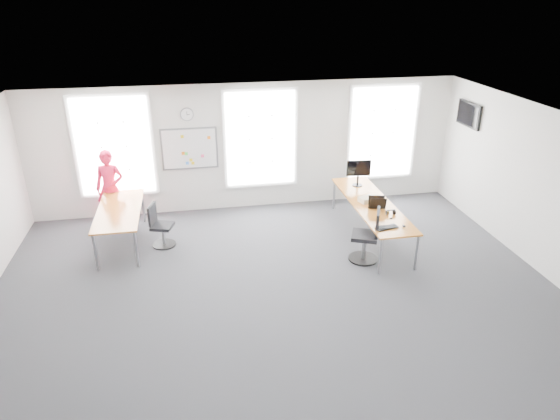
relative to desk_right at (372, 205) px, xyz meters
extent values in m
plane|color=#2A2B2F|center=(-2.36, -1.92, -0.72)|extent=(10.00, 10.00, 0.00)
plane|color=white|center=(-2.36, -1.92, 2.28)|extent=(10.00, 10.00, 0.00)
plane|color=silver|center=(-2.36, 2.08, 0.78)|extent=(10.00, 0.00, 10.00)
plane|color=silver|center=(-2.36, -5.92, 0.78)|extent=(10.00, 0.00, 10.00)
plane|color=silver|center=(2.64, -1.92, 0.78)|extent=(0.00, 10.00, 10.00)
cube|color=white|center=(-5.36, 2.05, 0.98)|extent=(1.60, 0.06, 2.20)
cube|color=white|center=(-2.06, 2.05, 0.98)|extent=(1.60, 0.06, 2.20)
cube|color=white|center=(0.94, 2.05, 0.98)|extent=(1.60, 0.06, 2.20)
cube|color=orange|center=(0.00, 0.00, 0.03)|extent=(0.84, 3.17, 0.03)
cylinder|color=gray|center=(-0.36, -1.52, -0.35)|extent=(0.05, 0.05, 0.74)
cylinder|color=gray|center=(0.36, -1.52, -0.35)|extent=(0.05, 0.05, 0.74)
cylinder|color=gray|center=(-0.36, 1.52, -0.35)|extent=(0.05, 0.05, 0.74)
cylinder|color=gray|center=(0.36, 1.52, -0.35)|extent=(0.05, 0.05, 0.74)
cube|color=orange|center=(-5.22, 0.60, 0.05)|extent=(0.87, 2.17, 0.03)
cylinder|color=gray|center=(-5.59, -0.42, -0.34)|extent=(0.05, 0.05, 0.76)
cylinder|color=gray|center=(-4.85, -0.42, -0.34)|extent=(0.05, 0.05, 0.76)
cylinder|color=gray|center=(-5.59, 1.62, -0.34)|extent=(0.05, 0.05, 0.76)
cylinder|color=gray|center=(-4.85, 1.62, -0.34)|extent=(0.05, 0.05, 0.76)
cylinder|color=black|center=(-0.48, -0.96, -0.70)|extent=(0.58, 0.58, 0.03)
cylinder|color=gray|center=(-0.48, -0.96, -0.45)|extent=(0.07, 0.07, 0.47)
cube|color=black|center=(-0.48, -0.96, -0.20)|extent=(0.64, 0.64, 0.08)
cube|color=black|center=(-0.27, -1.05, 0.11)|extent=(0.23, 0.45, 0.50)
cylinder|color=black|center=(-4.38, 0.38, -0.71)|extent=(0.49, 0.49, 0.03)
cylinder|color=gray|center=(-4.38, 0.38, -0.50)|extent=(0.06, 0.06, 0.39)
cube|color=black|center=(-4.38, 0.38, -0.28)|extent=(0.52, 0.52, 0.07)
cube|color=black|center=(-4.55, 0.43, -0.02)|extent=(0.16, 0.39, 0.42)
imported|color=#E71A44|center=(-5.50, 1.66, 0.14)|extent=(0.68, 0.50, 1.72)
cube|color=white|center=(-3.71, 2.05, 0.83)|extent=(1.20, 0.03, 0.90)
cylinder|color=gray|center=(-3.71, 2.05, 1.63)|extent=(0.30, 0.04, 0.30)
cube|color=black|center=(2.59, 1.08, 1.58)|extent=(0.06, 0.90, 0.55)
cube|color=black|center=(-0.14, -1.19, 0.06)|extent=(0.47, 0.26, 0.02)
ellipsoid|color=black|center=(0.20, -1.20, 0.07)|extent=(0.09, 0.12, 0.04)
cylinder|color=black|center=(0.10, -0.79, 0.05)|extent=(0.06, 0.06, 0.01)
cylinder|color=black|center=(0.09, -0.63, 0.10)|extent=(0.04, 0.09, 0.09)
cylinder|color=black|center=(0.24, -0.63, 0.10)|extent=(0.04, 0.09, 0.09)
cylinder|color=gold|center=(0.09, -0.63, 0.10)|extent=(0.01, 0.10, 0.10)
cube|color=black|center=(0.17, -0.63, 0.15)|extent=(0.17, 0.02, 0.02)
cube|color=black|center=(0.00, -0.26, 0.19)|extent=(0.34, 0.14, 0.27)
cube|color=orange|center=(0.00, -0.34, 0.18)|extent=(0.33, 0.15, 0.25)
cube|color=black|center=(0.00, -0.36, 0.19)|extent=(0.35, 0.16, 0.26)
cube|color=beige|center=(-0.08, 0.09, 0.10)|extent=(0.37, 0.32, 0.11)
cylinder|color=black|center=(0.03, 1.03, 0.06)|extent=(0.23, 0.23, 0.02)
cylinder|color=black|center=(0.03, 1.03, 0.17)|extent=(0.05, 0.05, 0.23)
cube|color=black|center=(0.03, 1.01, 0.48)|extent=(0.55, 0.09, 0.37)
cube|color=black|center=(0.03, 0.99, 0.48)|extent=(0.51, 0.05, 0.33)
camera|label=1|loc=(-3.68, -9.15, 4.23)|focal=32.00mm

